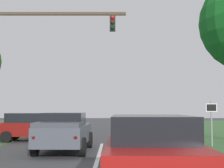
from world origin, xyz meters
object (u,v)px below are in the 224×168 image
Objects in this scene: red_suv_near at (152,154)px; pickup_truck_lead at (66,131)px; traffic_light at (28,51)px; keep_moving_sign at (213,117)px; crossing_suv_far at (34,126)px.

pickup_truck_lead is (-3.10, 7.81, -0.03)m from red_suv_near.
traffic_light is (-5.71, 10.74, 4.29)m from red_suv_near.
traffic_light reaches higher than pickup_truck_lead.
red_suv_near is 0.59× the size of traffic_light.
pickup_truck_lead is 2.14× the size of keep_moving_sign.
crossing_suv_far is at bearing 117.64° from pickup_truck_lead.
traffic_light is at bearing 118.00° from red_suv_near.
crossing_suv_far is at bearing 92.06° from traffic_light.
keep_moving_sign is at bearing -15.32° from crossing_suv_far.
red_suv_near is at bearing -62.00° from traffic_light.
keep_moving_sign reaches higher than pickup_truck_lead.
crossing_suv_far is (-0.08, 2.21, -4.35)m from traffic_light.
red_suv_near is at bearing -113.63° from keep_moving_sign.
traffic_light reaches higher than keep_moving_sign.
pickup_truck_lead is 1.11× the size of crossing_suv_far.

